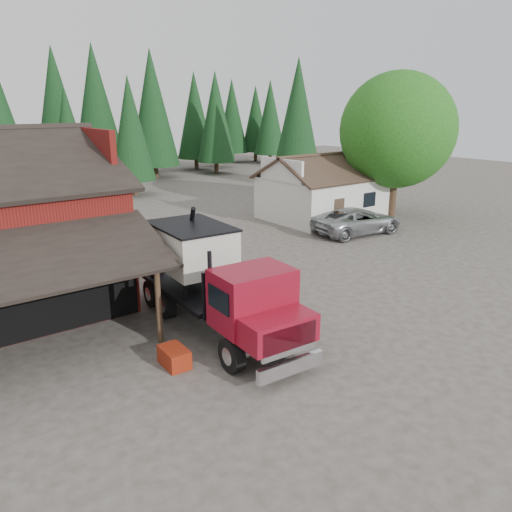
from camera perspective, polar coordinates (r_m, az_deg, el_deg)
ground at (r=19.39m, az=7.16°, el=-7.42°), size 120.00×120.00×0.00m
farmhouse at (r=36.60m, az=7.70°, el=6.94°), size 8.60×6.42×4.65m
deciduous_tree at (r=37.14m, az=15.87°, el=13.20°), size 8.00×8.00×10.20m
conifer_backdrop at (r=56.46m, az=-24.31°, el=7.41°), size 76.00×16.00×16.00m
near_pine_b at (r=46.38m, az=-14.15°, el=13.95°), size 3.96×3.96×10.40m
near_pine_c at (r=51.70m, az=4.78°, el=15.76°), size 4.84×4.84×12.40m
feed_truck at (r=18.04m, az=-4.96°, el=-2.53°), size 3.04×9.42×4.19m
silver_car at (r=32.46m, az=11.52°, el=3.97°), size 6.28×3.41×1.67m
equip_box at (r=16.30m, az=-9.32°, el=-11.32°), size 0.75×1.13×0.60m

